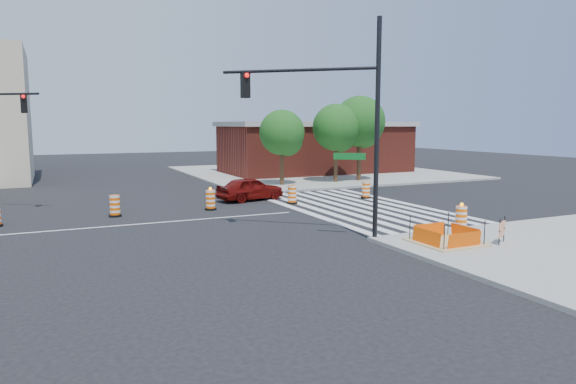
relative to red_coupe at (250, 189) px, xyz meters
name	(u,v)px	position (x,y,z in m)	size (l,w,h in m)	color
ground	(146,224)	(-6.72, -4.70, -0.68)	(120.00, 120.00, 0.00)	black
sidewalk_ne	(315,172)	(11.28, 13.30, -0.60)	(22.00, 22.00, 0.15)	gray
crosswalk_east	(356,207)	(4.23, -4.70, -0.67)	(6.75, 13.50, 0.01)	silver
lane_centerline	(146,223)	(-6.72, -4.70, -0.67)	(14.00, 0.12, 0.01)	silver
excavation_pit	(446,241)	(2.28, -13.70, -0.46)	(2.20, 2.20, 0.90)	tan
brick_storefront	(315,147)	(11.28, 13.30, 1.64)	(16.50, 8.50, 4.60)	maroon
red_coupe	(250,189)	(0.00, 0.00, 0.00)	(1.60, 3.98, 1.36)	#630B08
signal_pole_se	(332,109)	(-0.72, -10.67, 4.26)	(4.72, 4.06, 8.05)	black
pit_drum	(461,218)	(4.51, -12.08, -0.08)	(0.55, 0.55, 1.09)	black
barricade	(502,229)	(4.02, -14.59, -0.01)	(0.71, 0.43, 0.94)	#FF5E05
tree_north_c	(282,135)	(4.38, 5.22, 2.94)	(3.23, 3.17, 5.40)	#382314
tree_north_d	(336,130)	(8.77, 5.28, 3.27)	(3.46, 3.46, 5.88)	#382314
tree_north_e	(360,124)	(10.92, 5.45, 3.69)	(3.86, 3.83, 6.51)	#382314
median_drum_2	(115,207)	(-7.74, -2.28, -0.20)	(0.60, 0.60, 1.02)	black
median_drum_3	(211,200)	(-3.06, -2.33, -0.19)	(0.60, 0.60, 1.18)	black
median_drum_4	(292,195)	(1.63, -2.22, -0.20)	(0.60, 0.60, 1.02)	black
median_drum_5	(366,190)	(6.50, -2.18, -0.20)	(0.60, 0.60, 1.02)	black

